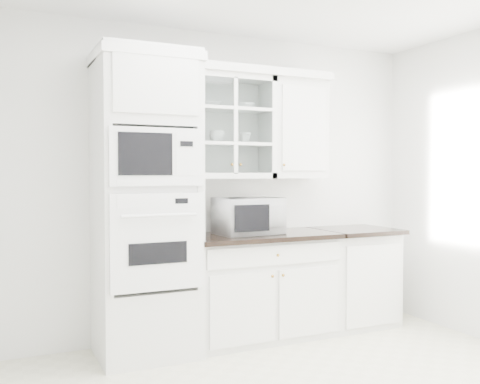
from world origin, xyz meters
name	(u,v)px	position (x,y,z in m)	size (l,w,h in m)	color
room_shell	(292,124)	(0.00, 0.43, 1.78)	(4.00, 3.50, 2.70)	white
oven_column	(146,204)	(-0.75, 1.42, 1.20)	(0.76, 0.68, 2.40)	silver
base_cabinet_run	(260,285)	(0.28, 1.45, 0.46)	(1.32, 0.67, 0.92)	silver
extra_base_cabinet	(353,276)	(1.28, 1.45, 0.46)	(0.72, 0.67, 0.92)	silver
upper_cabinet_glass	(228,127)	(0.03, 1.58, 1.85)	(0.80, 0.33, 0.90)	silver
upper_cabinet_solid	(294,130)	(0.71, 1.58, 1.85)	(0.55, 0.33, 0.90)	silver
crown_molding	(218,70)	(-0.07, 1.56, 2.33)	(2.14, 0.38, 0.07)	white
countertop_microwave	(247,216)	(0.16, 1.45, 1.08)	(0.54, 0.45, 0.32)	white
bowl_a	(210,105)	(-0.13, 1.59, 2.03)	(0.20, 0.20, 0.05)	white
bowl_b	(245,107)	(0.20, 1.59, 2.04)	(0.18, 0.18, 0.06)	white
cup_a	(217,137)	(-0.07, 1.59, 1.76)	(0.13, 0.13, 0.10)	white
cup_b	(245,138)	(0.19, 1.57, 1.76)	(0.10, 0.10, 0.10)	white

